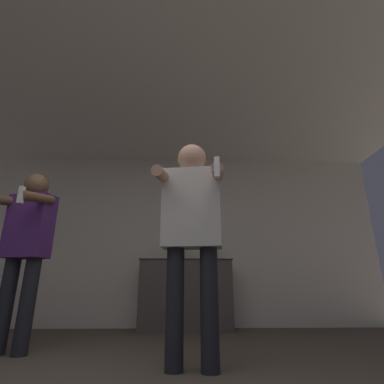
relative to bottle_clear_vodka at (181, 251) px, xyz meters
name	(u,v)px	position (x,y,z in m)	size (l,w,h in m)	color
wall_back	(150,237)	(-0.49, 0.28, 0.24)	(7.00, 0.06, 2.55)	beige
ceiling_slab	(140,96)	(-0.49, -1.42, 1.54)	(7.00, 3.88, 0.05)	silver
counter	(186,294)	(0.07, 0.00, -0.58)	(1.25, 0.53, 0.90)	#47423D
bottle_clear_vodka	(181,251)	(0.00, 0.00, 0.00)	(0.07, 0.07, 0.33)	black
bottle_short_whiskey	(173,254)	(-0.12, 0.00, -0.05)	(0.09, 0.09, 0.22)	#563314
bottle_green_wine	(214,252)	(0.46, 0.00, -0.02)	(0.08, 0.08, 0.31)	#194723
person_woman_foreground	(192,224)	(0.08, -2.16, -0.08)	(0.53, 0.49, 1.59)	black
person_man_side	(26,241)	(-1.38, -1.59, -0.12)	(0.52, 0.56, 1.55)	black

